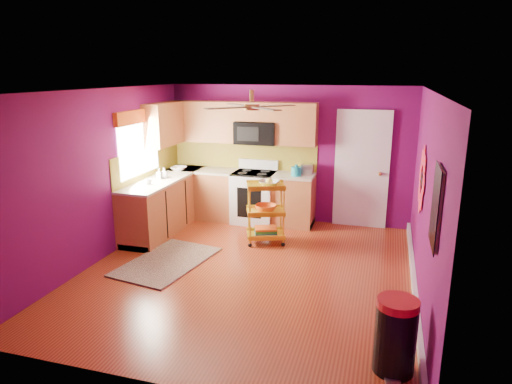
% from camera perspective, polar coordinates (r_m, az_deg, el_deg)
% --- Properties ---
extents(ground, '(5.00, 5.00, 0.00)m').
position_cam_1_polar(ground, '(6.52, -1.00, -9.95)').
color(ground, maroon).
rests_on(ground, ground).
extents(room_envelope, '(4.54, 5.04, 2.52)m').
position_cam_1_polar(room_envelope, '(6.01, -0.82, 4.29)').
color(room_envelope, '#620B51').
rests_on(room_envelope, ground).
extents(lower_cabinets, '(2.81, 2.31, 0.94)m').
position_cam_1_polar(lower_cabinets, '(8.41, -6.12, -1.10)').
color(lower_cabinets, brown).
rests_on(lower_cabinets, ground).
extents(electric_range, '(0.76, 0.66, 1.13)m').
position_cam_1_polar(electric_range, '(8.46, -0.22, -0.57)').
color(electric_range, white).
rests_on(electric_range, ground).
extents(upper_cabinetry, '(2.80, 2.30, 1.26)m').
position_cam_1_polar(upper_cabinetry, '(8.43, -4.79, 8.44)').
color(upper_cabinetry, brown).
rests_on(upper_cabinetry, ground).
extents(left_window, '(0.08, 1.35, 1.08)m').
position_cam_1_polar(left_window, '(7.86, -14.47, 7.10)').
color(left_window, white).
rests_on(left_window, ground).
extents(panel_door, '(0.95, 0.11, 2.15)m').
position_cam_1_polar(panel_door, '(8.31, 13.06, 2.59)').
color(panel_door, white).
rests_on(panel_door, ground).
extents(right_wall_art, '(0.04, 2.74, 1.04)m').
position_cam_1_polar(right_wall_art, '(5.48, 20.63, 0.27)').
color(right_wall_art, black).
rests_on(right_wall_art, ground).
extents(ceiling_fan, '(1.01, 1.01, 0.26)m').
position_cam_1_polar(ceiling_fan, '(6.12, -0.53, 10.70)').
color(ceiling_fan, '#BF8C3F').
rests_on(ceiling_fan, ground).
extents(shag_rug, '(1.21, 1.71, 0.02)m').
position_cam_1_polar(shag_rug, '(6.94, -11.05, -8.53)').
color(shag_rug, black).
rests_on(shag_rug, ground).
extents(rolling_cart, '(0.72, 0.62, 1.09)m').
position_cam_1_polar(rolling_cart, '(7.39, 1.30, -2.27)').
color(rolling_cart, gold).
rests_on(rolling_cart, ground).
extents(trash_can, '(0.47, 0.47, 0.74)m').
position_cam_1_polar(trash_can, '(4.61, 17.03, -16.81)').
color(trash_can, black).
rests_on(trash_can, ground).
extents(teal_kettle, '(0.18, 0.18, 0.21)m').
position_cam_1_polar(teal_kettle, '(8.10, 5.05, 2.61)').
color(teal_kettle, teal).
rests_on(teal_kettle, lower_cabinets).
extents(toaster, '(0.22, 0.15, 0.18)m').
position_cam_1_polar(toaster, '(8.26, 6.41, 2.86)').
color(toaster, beige).
rests_on(toaster, lower_cabinets).
extents(soap_bottle_a, '(0.08, 0.08, 0.18)m').
position_cam_1_polar(soap_bottle_a, '(8.00, -11.99, 2.24)').
color(soap_bottle_a, '#EA3F72').
rests_on(soap_bottle_a, lower_cabinets).
extents(soap_bottle_b, '(0.14, 0.14, 0.18)m').
position_cam_1_polar(soap_bottle_b, '(8.05, -11.39, 2.36)').
color(soap_bottle_b, white).
rests_on(soap_bottle_b, lower_cabinets).
extents(counter_dish, '(0.29, 0.29, 0.07)m').
position_cam_1_polar(counter_dish, '(8.65, -9.62, 2.91)').
color(counter_dish, white).
rests_on(counter_dish, lower_cabinets).
extents(counter_cup, '(0.11, 0.11, 0.09)m').
position_cam_1_polar(counter_cup, '(7.67, -13.33, 1.27)').
color(counter_cup, white).
rests_on(counter_cup, lower_cabinets).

